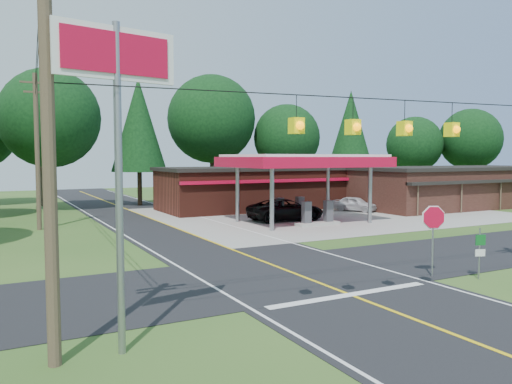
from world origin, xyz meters
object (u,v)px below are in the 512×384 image
gas_canopy (303,163)px  suv_car (286,210)px  sedan_car (355,204)px  big_stop_sign (118,105)px  octagonal_stop_sign (433,223)px

gas_canopy → suv_car: 3.81m
suv_car → sedan_car: 8.86m
gas_canopy → sedan_car: 9.65m
suv_car → big_stop_sign: 26.05m
octagonal_stop_sign → big_stop_sign: bearing=-170.9°
sedan_car → octagonal_stop_sign: size_ratio=1.34×
suv_car → sedan_car: (8.50, 2.50, -0.15)m
suv_car → sedan_car: size_ratio=1.51×
sedan_car → big_stop_sign: bearing=-163.3°
gas_canopy → big_stop_sign: (-17.00, -18.01, 1.62)m
big_stop_sign → suv_car: bearing=49.8°
gas_canopy → sedan_car: bearing=26.6°
gas_canopy → sedan_car: size_ratio=2.79×
suv_car → octagonal_stop_sign: 18.02m
suv_car → big_stop_sign: size_ratio=0.74×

